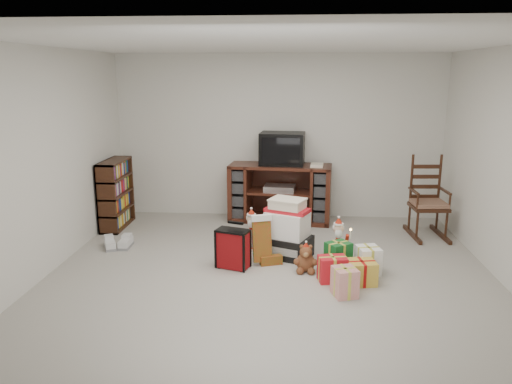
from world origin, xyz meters
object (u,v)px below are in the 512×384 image
rocking_chair (427,208)px  santa_figurine (338,244)px  red_suitcase (233,249)px  mrs_claus_figurine (251,234)px  tv_stand (280,193)px  gift_pile (287,232)px  teddy_bear (306,260)px  sneaker_pair (118,244)px  crt_television (282,149)px  gift_cluster (345,268)px  bookshelf (116,195)px

rocking_chair → santa_figurine: (-1.32, -1.11, -0.18)m
red_suitcase → mrs_claus_figurine: bearing=94.4°
rocking_chair → tv_stand: bearing=160.8°
mrs_claus_figurine → santa_figurine: bearing=-18.2°
tv_stand → gift_pile: 1.54m
rocking_chair → gift_pile: 2.16m
teddy_bear → red_suitcase: bearing=176.9°
rocking_chair → sneaker_pair: (-4.12, -0.84, -0.34)m
gift_pile → crt_television: (-0.11, 1.56, 0.79)m
teddy_bear → mrs_claus_figurine: bearing=134.2°
rocking_chair → mrs_claus_figurine: size_ratio=2.14×
red_suitcase → sneaker_pair: (-1.58, 0.57, -0.18)m
tv_stand → sneaker_pair: size_ratio=3.94×
santa_figurine → sneaker_pair: size_ratio=1.39×
rocking_chair → red_suitcase: size_ratio=2.14×
gift_pile → red_suitcase: gift_pile is taller
tv_stand → santa_figurine: size_ratio=2.83×
sneaker_pair → gift_pile: bearing=-20.4°
red_suitcase → gift_cluster: 1.29m
santa_figurine → sneaker_pair: 2.82m
bookshelf → rocking_chair: (4.43, -0.06, -0.08)m
mrs_claus_figurine → crt_television: 1.65m
bookshelf → teddy_bear: size_ratio=3.13×
mrs_claus_figurine → sneaker_pair: bearing=-177.2°
gift_cluster → gift_pile: bearing=133.4°
bookshelf → sneaker_pair: (0.32, -0.90, -0.42)m
red_suitcase → santa_figurine: (1.23, 0.30, -0.02)m
santa_figurine → crt_television: 2.04m
rocking_chair → teddy_bear: (-1.70, -1.45, -0.26)m
bookshelf → mrs_claus_figurine: (2.05, -0.82, -0.27)m
red_suitcase → gift_cluster: bearing=6.7°
bookshelf → gift_cluster: 3.61m
rocking_chair → mrs_claus_figurine: 2.51m
gift_pile → teddy_bear: bearing=-41.8°
rocking_chair → santa_figurine: rocking_chair is taller
teddy_bear → crt_television: bearing=99.1°
gift_pile → teddy_bear: (0.22, -0.47, -0.17)m
tv_stand → sneaker_pair: (-2.06, -1.39, -0.38)m
rocking_chair → mrs_claus_figurine: (-2.38, -0.76, -0.19)m
crt_television → tv_stand: bearing=-127.7°
sneaker_pair → crt_television: size_ratio=0.58×
tv_stand → bookshelf: size_ratio=1.58×
gift_cluster → crt_television: size_ratio=1.33×
santa_figurine → gift_cluster: santa_figurine is taller
teddy_bear → sneaker_pair: size_ratio=0.80×
gift_cluster → bookshelf: bearing=151.3°
bookshelf → rocking_chair: size_ratio=0.85×
rocking_chair → red_suitcase: rocking_chair is taller
sneaker_pair → red_suitcase: bearing=-36.5°
bookshelf → gift_pile: size_ratio=1.38×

